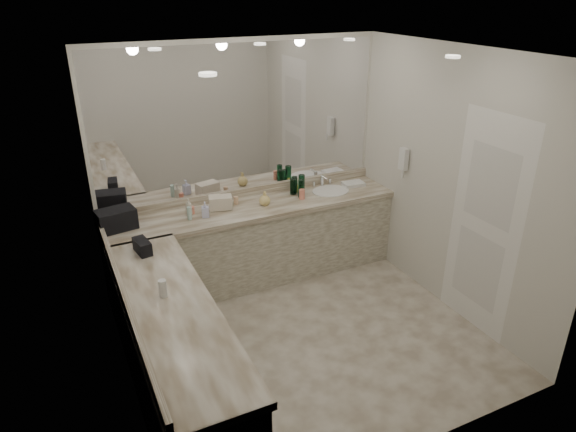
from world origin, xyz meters
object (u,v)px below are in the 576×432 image
soap_bottle_b (205,210)px  soap_bottle_c (265,198)px  black_toiletry_bag (116,219)px  hand_towel (353,184)px  sink (331,192)px  soap_bottle_a (189,207)px  wall_phone (404,159)px  cream_cosmetic_case (221,203)px

soap_bottle_b → soap_bottle_c: 0.67m
black_toiletry_bag → hand_towel: (2.71, 0.01, -0.08)m
black_toiletry_bag → soap_bottle_b: bearing=-6.6°
hand_towel → soap_bottle_c: soap_bottle_c is taller
sink → soap_bottle_a: bearing=178.0°
black_toiletry_bag → wall_phone: bearing=-10.2°
soap_bottle_c → sink: bearing=2.9°
hand_towel → soap_bottle_b: size_ratio=1.51×
black_toiletry_bag → soap_bottle_a: size_ratio=2.00×
soap_bottle_b → hand_towel: bearing=3.4°
cream_cosmetic_case → soap_bottle_a: bearing=-164.8°
sink → soap_bottle_a: soap_bottle_a is taller
cream_cosmetic_case → soap_bottle_a: soap_bottle_a is taller
soap_bottle_a → soap_bottle_c: soap_bottle_a is taller
soap_bottle_c → black_toiletry_bag: bearing=177.0°
hand_towel → soap_bottle_a: size_ratio=1.37×
hand_towel → soap_bottle_b: (-1.85, -0.11, 0.06)m
wall_phone → black_toiletry_bag: size_ratio=0.66×
wall_phone → cream_cosmetic_case: wall_phone is taller
cream_cosmetic_case → hand_towel: bearing=13.8°
wall_phone → soap_bottle_c: wall_phone is taller
hand_towel → sink: bearing=-172.3°
black_toiletry_bag → soap_bottle_c: bearing=-3.0°
cream_cosmetic_case → wall_phone: bearing=-2.0°
soap_bottle_a → sink: bearing=-2.0°
hand_towel → wall_phone: bearing=-63.8°
wall_phone → soap_bottle_b: (-2.12, 0.44, -0.37)m
sink → wall_phone: size_ratio=1.83×
soap_bottle_c → soap_bottle_b: bearing=-178.3°
sink → soap_bottle_c: soap_bottle_c is taller
sink → soap_bottle_c: (-0.85, -0.04, 0.08)m
hand_towel → soap_bottle_b: bearing=-176.6°
hand_towel → cream_cosmetic_case: bearing=179.4°
wall_phone → soap_bottle_b: wall_phone is taller
soap_bottle_b → cream_cosmetic_case: bearing=31.4°
cream_cosmetic_case → soap_bottle_b: soap_bottle_b is taller
cream_cosmetic_case → soap_bottle_b: (-0.21, -0.13, 0.01)m
hand_towel → soap_bottle_c: 1.19m
wall_phone → soap_bottle_a: bearing=166.1°
sink → hand_towel: bearing=7.7°
hand_towel → soap_bottle_a: soap_bottle_a is taller
soap_bottle_c → soap_bottle_a: bearing=172.9°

